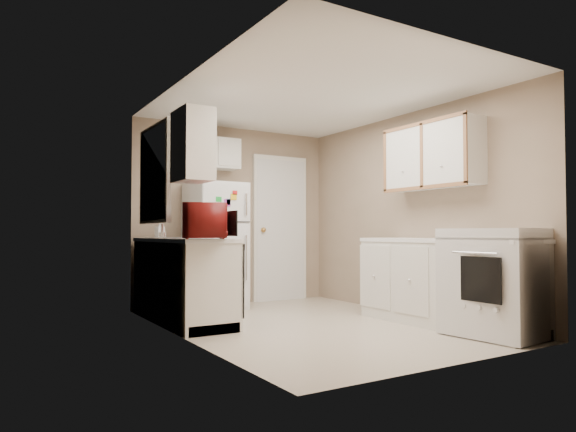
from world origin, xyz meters
TOP-DOWN VIEW (x-y plane):
  - floor at (0.00, 0.00)m, footprint 3.80×3.80m
  - ceiling at (0.00, 0.00)m, footprint 3.80×3.80m
  - wall_left at (-1.40, 0.00)m, footprint 3.80×3.80m
  - wall_right at (1.40, 0.00)m, footprint 3.80×3.80m
  - wall_back at (0.00, 1.90)m, footprint 2.80×2.80m
  - wall_front at (0.00, -1.90)m, footprint 2.80×2.80m
  - left_counter at (-1.10, 0.90)m, footprint 0.60×1.80m
  - dishwasher at (-0.81, 0.30)m, footprint 0.03×0.58m
  - sink at (-1.10, 1.05)m, footprint 0.54×0.74m
  - microwave at (-1.15, 0.15)m, footprint 0.68×0.53m
  - soap_bottle at (-1.15, 1.56)m, footprint 0.11×0.11m
  - window_blinds at (-1.36, 1.05)m, footprint 0.10×0.98m
  - upper_cabinet_left at (-1.25, 0.22)m, footprint 0.30×0.45m
  - refrigerator at (-0.43, 1.57)m, footprint 0.68×0.66m
  - cabinet_over_fridge at (-0.40, 1.75)m, footprint 0.70×0.30m
  - interior_door at (0.70, 1.86)m, footprint 0.86×0.06m
  - right_counter at (1.10, -0.80)m, footprint 0.60×2.00m
  - stove at (1.10, -1.39)m, footprint 0.75×0.89m
  - upper_cabinet_right at (1.25, -0.50)m, footprint 0.30×1.20m

SIDE VIEW (x-z plane):
  - floor at x=0.00m, z-range 0.00..0.00m
  - left_counter at x=-1.10m, z-range 0.00..0.90m
  - right_counter at x=1.10m, z-range 0.00..0.90m
  - dishwasher at x=-0.81m, z-range 0.13..0.85m
  - stove at x=1.10m, z-range 0.00..1.01m
  - refrigerator at x=-0.43m, z-range 0.00..1.59m
  - sink at x=-1.10m, z-range 0.78..0.94m
  - soap_bottle at x=-1.15m, z-range 0.90..1.10m
  - interior_door at x=0.70m, z-range -0.02..2.06m
  - microwave at x=-1.15m, z-range 0.85..1.25m
  - wall_left at x=-1.40m, z-range 1.20..1.20m
  - wall_right at x=1.40m, z-range 1.20..1.20m
  - wall_back at x=0.00m, z-range 1.20..1.20m
  - wall_front at x=0.00m, z-range 1.20..1.20m
  - window_blinds at x=-1.36m, z-range 1.06..2.14m
  - upper_cabinet_left at x=-1.25m, z-range 1.45..2.15m
  - upper_cabinet_right at x=1.25m, z-range 1.45..2.15m
  - cabinet_over_fridge at x=-0.40m, z-range 1.80..2.20m
  - ceiling at x=0.00m, z-range 2.40..2.40m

